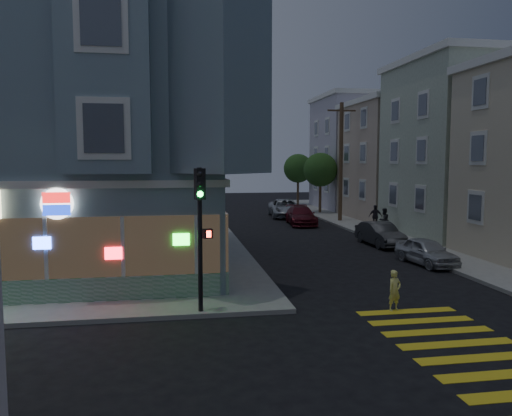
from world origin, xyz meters
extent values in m
plane|color=black|center=(0.00, 0.00, 0.00)|extent=(120.00, 120.00, 0.00)
cube|color=gray|center=(23.00, 23.00, 0.07)|extent=(24.00, 42.00, 0.15)
cube|color=slate|center=(-6.00, 11.00, 5.65)|extent=(14.00, 14.00, 11.00)
cube|color=silver|center=(-6.00, 11.00, 11.35)|extent=(14.60, 14.60, 0.40)
cube|color=silver|center=(-6.00, 11.00, 4.00)|extent=(14.30, 14.30, 0.25)
cube|color=#196B33|center=(-6.00, 3.95, 0.55)|extent=(13.60, 0.12, 0.80)
cube|color=#382B1E|center=(-6.00, 3.95, 1.95)|extent=(13.60, 0.10, 2.00)
cylinder|color=white|center=(-4.40, 3.87, 3.40)|extent=(1.00, 0.12, 1.00)
cube|color=#9AAB94|center=(19.50, 16.00, 5.40)|extent=(12.00, 8.60, 10.50)
cube|color=#B7A88D|center=(19.50, 25.00, 4.65)|extent=(12.00, 8.60, 9.00)
cube|color=#B1A9BA|center=(19.50, 34.00, 5.40)|extent=(12.00, 8.60, 10.50)
cylinder|color=#4C3826|center=(12.00, 24.00, 4.65)|extent=(0.30, 0.30, 9.00)
cube|color=#4C3826|center=(12.00, 24.00, 8.55)|extent=(2.20, 0.12, 0.12)
cylinder|color=#4C3826|center=(12.20, 30.00, 1.75)|extent=(0.24, 0.24, 3.20)
sphere|color=#244D1B|center=(12.20, 30.00, 3.95)|extent=(3.00, 3.00, 3.00)
cylinder|color=#4C3826|center=(12.20, 38.00, 1.75)|extent=(0.24, 0.24, 3.20)
sphere|color=#244D1B|center=(12.20, 38.00, 3.95)|extent=(3.00, 3.00, 3.00)
imported|color=#E6E275|center=(6.16, 1.80, 0.65)|extent=(0.55, 0.44, 1.31)
imported|color=black|center=(12.71, 17.44, 0.92)|extent=(0.91, 0.81, 1.55)
imported|color=black|center=(13.00, 19.53, 0.93)|extent=(0.95, 0.47, 1.57)
imported|color=#B8BCC1|center=(10.70, 8.20, 0.61)|extent=(1.81, 3.72, 1.22)
imported|color=#323437|center=(10.70, 13.40, 0.66)|extent=(1.57, 4.05, 1.31)
imported|color=#57141E|center=(8.62, 22.97, 0.68)|extent=(2.31, 4.85, 1.36)
imported|color=#A8ADB2|center=(8.60, 28.17, 0.75)|extent=(2.93, 5.57, 1.50)
cylinder|color=black|center=(0.04, 2.30, 2.36)|extent=(0.14, 0.14, 4.41)
cube|color=black|center=(0.04, 2.11, 4.08)|extent=(0.35, 0.32, 0.93)
sphere|color=black|center=(0.04, 1.96, 4.37)|extent=(0.18, 0.18, 0.18)
sphere|color=black|center=(0.04, 1.96, 4.08)|extent=(0.18, 0.18, 0.18)
sphere|color=#19F23F|center=(0.04, 1.96, 3.79)|extent=(0.18, 0.18, 0.18)
cube|color=black|center=(0.26, 2.14, 2.58)|extent=(0.32, 0.26, 0.28)
cube|color=#FF2614|center=(0.26, 2.04, 2.58)|extent=(0.19, 0.02, 0.19)
cylinder|color=silver|center=(11.30, 14.21, 0.49)|extent=(0.28, 0.28, 0.69)
sphere|color=silver|center=(11.30, 14.21, 0.90)|extent=(0.30, 0.30, 0.30)
cylinder|color=silver|center=(11.30, 14.21, 0.55)|extent=(0.52, 0.14, 0.14)
camera|label=1|loc=(-0.75, -12.78, 4.78)|focal=35.00mm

